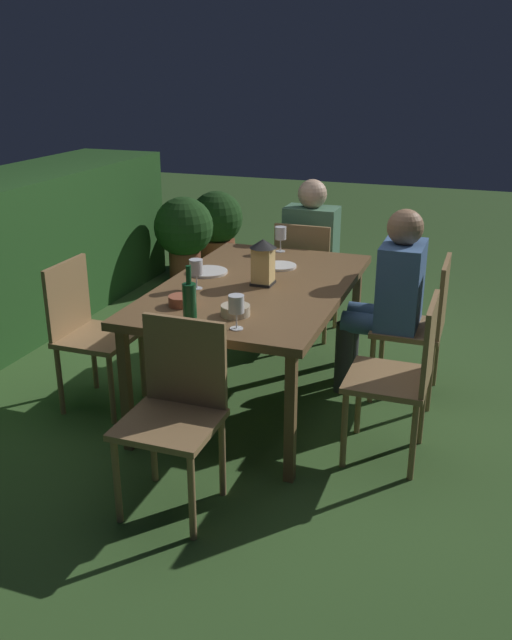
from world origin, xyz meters
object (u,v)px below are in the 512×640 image
chair_head_near (176,407)px  potted_plant_by_hedge (184,233)px  person_in_blue (389,294)px  plate_a (280,266)px  green_bottle_on_table (190,302)px  wine_glass_b (281,234)px  dining_table (256,293)px  wine_glass_c (236,306)px  plate_b (207,272)px  wine_glass_a (196,268)px  chair_head_far (305,274)px  chair_side_right_a (88,328)px  potted_plant_corner (217,224)px  chair_side_left_b (420,321)px  lantern_centerpiece (263,259)px  bowl_bread (235,310)px  chair_side_left_a (402,372)px  person_in_green (313,247)px  bowl_olives (181,300)px

chair_head_near → potted_plant_by_hedge: bearing=24.5°
person_in_blue → plate_a: size_ratio=5.69×
green_bottle_on_table → wine_glass_b: (1.42, -0.01, 0.01)m
dining_table → potted_plant_by_hedge: (1.98, 1.39, -0.20)m
chair_head_near → plate_a: (1.45, -0.03, 0.26)m
person_in_blue → green_bottle_on_table: 1.35m
wine_glass_c → plate_b: 0.95m
green_bottle_on_table → wine_glass_a: size_ratio=1.72×
chair_head_near → wine_glass_b: size_ratio=5.15×
chair_head_far → plate_b: (-0.97, 0.35, 0.26)m
chair_side_right_a → potted_plant_corner: 3.03m
wine_glass_b → plate_a: (-0.36, -0.11, -0.11)m
chair_side_left_b → potted_plant_corner: (2.25, 2.25, -0.07)m
lantern_centerpiece → bowl_bread: (-0.53, -0.03, -0.12)m
chair_side_right_a → potted_plant_corner: size_ratio=1.16×
person_in_blue → potted_plant_by_hedge: size_ratio=1.43×
chair_side_left_a → potted_plant_corner: (3.00, 2.25, -0.07)m
dining_table → chair_side_right_a: (-0.37, 0.90, -0.20)m
chair_side_left_b → bowl_bread: size_ratio=5.88×
person_in_blue → chair_side_left_a: 0.79m
wine_glass_c → plate_b: bearing=31.8°
chair_head_far → lantern_centerpiece: bearing=-177.9°
plate_a → bowl_bread: 0.89m
chair_head_near → bowl_bread: 0.63m
dining_table → potted_plant_by_hedge: size_ratio=2.07×
plate_b → chair_side_left_b: bearing=-78.2°
person_in_green → wine_glass_a: 1.50m
green_bottle_on_table → bowl_olives: (0.22, 0.15, -0.08)m
potted_plant_by_hedge → dining_table: bearing=-144.8°
chair_side_right_a → potted_plant_by_hedge: bearing=11.8°
dining_table → chair_head_near: bearing=180.0°
chair_head_far → plate_b: 1.06m
chair_side_left_a → bowl_bread: bearing=99.8°
plate_a → bowl_olives: bowl_olives is taller
dining_table → chair_head_near: size_ratio=1.91×
dining_table → plate_a: plate_a is taller
person_in_green → plate_b: bearing=163.2°
person_in_blue → chair_head_near: size_ratio=1.32×
chair_side_left_b → bowl_bread: 1.25m
chair_head_near → potted_plant_corner: size_ratio=1.16×
person_in_blue → chair_side_left_b: bearing=-90.0°
green_bottle_on_table → chair_side_right_a: bearing=68.6°
person_in_green → plate_b: person_in_green is taller
person_in_green → potted_plant_corner: 1.92m
wine_glass_b → bowl_bread: (-1.25, -0.16, -0.09)m
wine_glass_a → bowl_bread: wine_glass_a is taller
person_in_green → plate_b: (-1.16, 0.35, 0.10)m
chair_side_left_b → wine_glass_b: (0.36, 0.99, 0.37)m
wine_glass_a → chair_head_near: bearing=-162.1°
plate_b → bowl_olives: bearing=-169.8°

